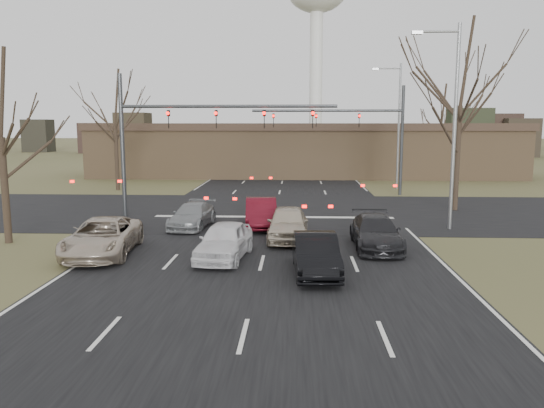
# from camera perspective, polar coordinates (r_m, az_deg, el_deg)

# --- Properties ---
(ground) EXTENTS (360.00, 360.00, 0.00)m
(ground) POSITION_cam_1_polar(r_m,az_deg,el_deg) (17.37, -1.77, -8.95)
(ground) COLOR #4A4B28
(ground) RESTS_ON ground
(road_main) EXTENTS (14.00, 300.00, 0.02)m
(road_main) POSITION_cam_1_polar(r_m,az_deg,el_deg) (76.70, 1.69, 4.70)
(road_main) COLOR black
(road_main) RESTS_ON ground
(road_cross) EXTENTS (200.00, 14.00, 0.02)m
(road_cross) POSITION_cam_1_polar(r_m,az_deg,el_deg) (31.97, 0.30, -0.80)
(road_cross) COLOR black
(road_cross) RESTS_ON ground
(building) EXTENTS (42.40, 10.40, 5.30)m
(building) POSITION_cam_1_polar(r_m,az_deg,el_deg) (54.57, 3.41, 5.89)
(building) COLOR olive
(building) RESTS_ON ground
(water_tower) EXTENTS (15.00, 15.00, 44.50)m
(water_tower) POSITION_cam_1_polar(r_m,az_deg,el_deg) (139.89, 4.85, 21.06)
(water_tower) COLOR silver
(water_tower) RESTS_ON ground
(mast_arm_near) EXTENTS (12.12, 0.24, 8.00)m
(mast_arm_near) POSITION_cam_1_polar(r_m,az_deg,el_deg) (30.22, -9.91, 8.17)
(mast_arm_near) COLOR #383A3D
(mast_arm_near) RESTS_ON ground
(mast_arm_far) EXTENTS (11.12, 0.24, 8.00)m
(mast_arm_far) POSITION_cam_1_polar(r_m,az_deg,el_deg) (39.81, 9.81, 8.17)
(mast_arm_far) COLOR #383A3D
(mast_arm_far) RESTS_ON ground
(streetlight_right_near) EXTENTS (2.34, 0.25, 10.00)m
(streetlight_right_near) POSITION_cam_1_polar(r_m,az_deg,el_deg) (27.56, 18.74, 8.88)
(streetlight_right_near) COLOR gray
(streetlight_right_near) RESTS_ON ground
(streetlight_right_far) EXTENTS (2.34, 0.25, 10.00)m
(streetlight_right_far) POSITION_cam_1_polar(r_m,az_deg,el_deg) (44.24, 13.27, 8.83)
(streetlight_right_far) COLOR gray
(streetlight_right_far) RESTS_ON ground
(tree_right_near) EXTENTS (6.90, 6.90, 11.50)m
(tree_right_near) POSITION_cam_1_polar(r_m,az_deg,el_deg) (34.12, 19.80, 14.27)
(tree_right_near) COLOR black
(tree_right_near) RESTS_ON ground
(tree_left_far) EXTENTS (5.70, 5.70, 9.50)m
(tree_left_far) POSITION_cam_1_polar(r_m,az_deg,el_deg) (43.95, -16.64, 11.00)
(tree_left_far) COLOR black
(tree_left_far) RESTS_ON ground
(tree_right_far) EXTENTS (5.40, 5.40, 9.00)m
(tree_right_far) POSITION_cam_1_polar(r_m,az_deg,el_deg) (53.33, 17.83, 10.05)
(tree_right_far) COLOR black
(tree_right_far) RESTS_ON ground
(car_silver_suv) EXTENTS (2.89, 5.45, 1.46)m
(car_silver_suv) POSITION_cam_1_polar(r_m,az_deg,el_deg) (22.43, -17.78, -3.41)
(car_silver_suv) COLOR #B7A894
(car_silver_suv) RESTS_ON ground
(car_white_sedan) EXTENTS (2.16, 4.41, 1.45)m
(car_white_sedan) POSITION_cam_1_polar(r_m,az_deg,el_deg) (20.81, -5.15, -3.96)
(car_white_sedan) COLOR silver
(car_white_sedan) RESTS_ON ground
(car_black_hatch) EXTENTS (1.71, 4.35, 1.41)m
(car_black_hatch) POSITION_cam_1_polar(r_m,az_deg,el_deg) (18.77, 4.72, -5.40)
(car_black_hatch) COLOR black
(car_black_hatch) RESTS_ON ground
(car_charcoal_sedan) EXTENTS (1.94, 4.73, 1.37)m
(car_charcoal_sedan) POSITION_cam_1_polar(r_m,az_deg,el_deg) (22.92, 11.11, -3.02)
(car_charcoal_sedan) COLOR black
(car_charcoal_sedan) RESTS_ON ground
(car_grey_ahead) EXTENTS (2.12, 4.39, 1.23)m
(car_grey_ahead) POSITION_cam_1_polar(r_m,az_deg,el_deg) (27.32, -8.56, -1.23)
(car_grey_ahead) COLOR gray
(car_grey_ahead) RESTS_ON ground
(car_red_ahead) EXTENTS (1.91, 4.56, 1.47)m
(car_red_ahead) POSITION_cam_1_polar(r_m,az_deg,el_deg) (27.14, -1.18, -0.95)
(car_red_ahead) COLOR #500B16
(car_red_ahead) RESTS_ON ground
(car_silver_ahead) EXTENTS (1.83, 4.49, 1.53)m
(car_silver_ahead) POSITION_cam_1_polar(r_m,az_deg,el_deg) (24.12, 1.74, -2.09)
(car_silver_ahead) COLOR #BEB099
(car_silver_ahead) RESTS_ON ground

